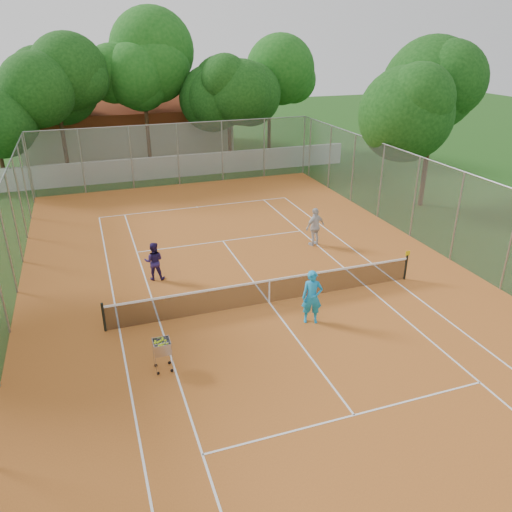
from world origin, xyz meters
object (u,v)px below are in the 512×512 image
object	(u,v)px
player_near	(312,297)
player_far_right	(315,227)
clubhouse	(127,124)
tennis_net	(269,291)
ball_hopper	(163,354)
player_far_left	(154,261)

from	to	relation	value
player_near	player_far_right	xyz separation A→B (m)	(3.09, 6.25, -0.05)
clubhouse	player_far_right	bearing A→B (deg)	-76.23
tennis_net	player_near	size ratio (longest dim) A/B	6.13
tennis_net	player_near	xyz separation A→B (m)	(0.91, -1.74, 0.48)
clubhouse	ball_hopper	world-z (taller)	clubhouse
clubhouse	ball_hopper	bearing A→B (deg)	-94.36
ball_hopper	tennis_net	bearing A→B (deg)	42.40
player_far_right	clubhouse	bearing A→B (deg)	-93.55
tennis_net	player_far_left	world-z (taller)	player_far_left
player_near	player_far_left	bearing A→B (deg)	152.40
clubhouse	ball_hopper	xyz separation A→B (m)	(-2.42, -31.78, -1.63)
tennis_net	ball_hopper	distance (m)	5.22
clubhouse	player_far_right	distance (m)	25.24
player_near	player_far_left	distance (m)	6.91
player_near	clubhouse	bearing A→B (deg)	115.72
clubhouse	player_far_left	size ratio (longest dim) A/B	10.20
tennis_net	player_near	distance (m)	2.02
tennis_net	player_far_right	bearing A→B (deg)	48.48
player_far_left	tennis_net	bearing A→B (deg)	152.57
player_near	player_far_right	distance (m)	6.98
tennis_net	clubhouse	world-z (taller)	clubhouse
tennis_net	ball_hopper	size ratio (longest dim) A/B	10.72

